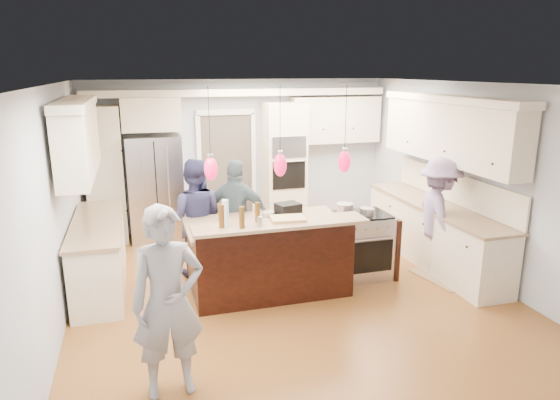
% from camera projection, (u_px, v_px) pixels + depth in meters
% --- Properties ---
extents(ground_plane, '(6.00, 6.00, 0.00)m').
position_uv_depth(ground_plane, '(287.00, 289.00, 6.73)').
color(ground_plane, olive).
rests_on(ground_plane, ground).
extents(room_shell, '(5.54, 6.04, 2.72)m').
position_uv_depth(room_shell, '(288.00, 155.00, 6.27)').
color(room_shell, '#B2BCC6').
rests_on(room_shell, ground).
extents(refrigerator, '(0.90, 0.70, 1.80)m').
position_uv_depth(refrigerator, '(156.00, 188.00, 8.53)').
color(refrigerator, '#B7B7BC').
rests_on(refrigerator, ground).
extents(oven_column, '(0.72, 0.69, 2.30)m').
position_uv_depth(oven_column, '(284.00, 166.00, 9.12)').
color(oven_column, beige).
rests_on(oven_column, ground).
extents(back_upper_cabinets, '(5.30, 0.61, 2.54)m').
position_uv_depth(back_upper_cabinets, '(200.00, 140.00, 8.67)').
color(back_upper_cabinets, beige).
rests_on(back_upper_cabinets, ground).
extents(right_counter_run, '(0.64, 3.10, 2.51)m').
position_uv_depth(right_counter_run, '(439.00, 195.00, 7.41)').
color(right_counter_run, beige).
rests_on(right_counter_run, ground).
extents(left_cabinets, '(0.64, 2.30, 2.51)m').
position_uv_depth(left_cabinets, '(92.00, 212.00, 6.54)').
color(left_cabinets, beige).
rests_on(left_cabinets, ground).
extents(kitchen_island, '(2.10, 1.46, 1.12)m').
position_uv_depth(kitchen_island, '(268.00, 255.00, 6.61)').
color(kitchen_island, black).
rests_on(kitchen_island, ground).
extents(island_range, '(0.82, 0.71, 0.92)m').
position_uv_depth(island_range, '(362.00, 245.00, 7.07)').
color(island_range, '#B7B7BC').
rests_on(island_range, ground).
extents(pendant_lights, '(1.75, 0.15, 1.03)m').
position_uv_depth(pendant_lights, '(280.00, 165.00, 5.73)').
color(pendant_lights, black).
rests_on(pendant_lights, ground).
extents(person_bar_end, '(0.67, 0.47, 1.76)m').
position_uv_depth(person_bar_end, '(168.00, 303.00, 4.39)').
color(person_bar_end, gray).
rests_on(person_bar_end, ground).
extents(person_far_left, '(0.98, 0.87, 1.69)m').
position_uv_depth(person_far_left, '(195.00, 218.00, 7.01)').
color(person_far_left, navy).
rests_on(person_far_left, ground).
extents(person_far_right, '(1.04, 0.78, 1.64)m').
position_uv_depth(person_far_right, '(237.00, 216.00, 7.18)').
color(person_far_right, '#465A62').
rests_on(person_far_right, ground).
extents(person_range_side, '(0.83, 1.19, 1.68)m').
position_uv_depth(person_range_side, '(438.00, 216.00, 7.11)').
color(person_range_side, gray).
rests_on(person_range_side, ground).
extents(floor_rug, '(0.74, 0.96, 0.01)m').
position_uv_depth(floor_rug, '(445.00, 277.00, 7.09)').
color(floor_rug, '#8F704E').
rests_on(floor_rug, ground).
extents(water_bottle, '(0.09, 0.09, 0.32)m').
position_uv_depth(water_bottle, '(225.00, 214.00, 5.67)').
color(water_bottle, silver).
rests_on(water_bottle, kitchen_island).
extents(beer_bottle_a, '(0.08, 0.08, 0.27)m').
position_uv_depth(beer_bottle_a, '(222.00, 216.00, 5.65)').
color(beer_bottle_a, '#4A2E0D').
rests_on(beer_bottle_a, kitchen_island).
extents(beer_bottle_b, '(0.08, 0.08, 0.25)m').
position_uv_depth(beer_bottle_b, '(242.00, 217.00, 5.63)').
color(beer_bottle_b, '#4A2E0D').
rests_on(beer_bottle_b, kitchen_island).
extents(beer_bottle_c, '(0.07, 0.07, 0.24)m').
position_uv_depth(beer_bottle_c, '(257.00, 212.00, 5.87)').
color(beer_bottle_c, '#4A2E0D').
rests_on(beer_bottle_c, kitchen_island).
extents(drink_can, '(0.06, 0.06, 0.12)m').
position_uv_depth(drink_can, '(260.00, 222.00, 5.71)').
color(drink_can, '#B7B7BC').
rests_on(drink_can, kitchen_island).
extents(cutting_board, '(0.44, 0.33, 0.03)m').
position_uv_depth(cutting_board, '(288.00, 219.00, 5.97)').
color(cutting_board, tan).
rests_on(cutting_board, kitchen_island).
extents(pot_large, '(0.23, 0.23, 0.14)m').
position_uv_depth(pot_large, '(345.00, 208.00, 6.97)').
color(pot_large, '#B7B7BC').
rests_on(pot_large, island_range).
extents(pot_small, '(0.19, 0.19, 0.10)m').
position_uv_depth(pot_small, '(367.00, 211.00, 6.89)').
color(pot_small, '#B7B7BC').
rests_on(pot_small, island_range).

